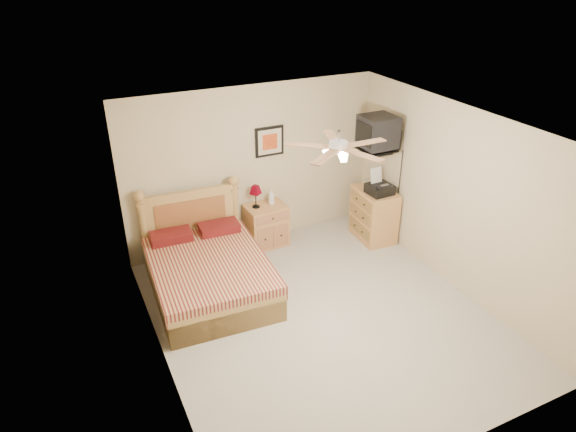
{
  "coord_description": "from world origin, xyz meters",
  "views": [
    {
      "loc": [
        -2.67,
        -4.55,
        4.19
      ],
      "look_at": [
        -0.06,
        0.9,
        1.05
      ],
      "focal_mm": 32.0,
      "sensor_mm": 36.0,
      "label": 1
    }
  ],
  "objects": [
    {
      "name": "lotion_bottle",
      "position": [
        0.2,
        2.04,
        0.8
      ],
      "size": [
        0.11,
        0.11,
        0.26
      ],
      "primitive_type": "imported",
      "rotation": [
        0.0,
        0.0,
        -0.16
      ],
      "color": "silver",
      "rests_on": "nightstand"
    },
    {
      "name": "wall_right",
      "position": [
        2.0,
        0.0,
        1.25
      ],
      "size": [
        0.04,
        4.5,
        2.5
      ],
      "primitive_type": "cube",
      "color": "#C0B08D",
      "rests_on": "ground"
    },
    {
      "name": "framed_picture",
      "position": [
        0.27,
        2.23,
        1.62
      ],
      "size": [
        0.46,
        0.04,
        0.46
      ],
      "primitive_type": "cube",
      "color": "black",
      "rests_on": "wall_back"
    },
    {
      "name": "dresser",
      "position": [
        1.73,
        1.44,
        0.42
      ],
      "size": [
        0.54,
        0.75,
        0.85
      ],
      "primitive_type": "cube",
      "rotation": [
        0.0,
        0.0,
        -0.06
      ],
      "color": "tan",
      "rests_on": "ground"
    },
    {
      "name": "wall_back",
      "position": [
        0.0,
        2.25,
        1.25
      ],
      "size": [
        4.0,
        0.04,
        2.5
      ],
      "primitive_type": "cube",
      "color": "#C0B08D",
      "rests_on": "ground"
    },
    {
      "name": "floor",
      "position": [
        0.0,
        0.0,
        0.0
      ],
      "size": [
        4.5,
        4.5,
        0.0
      ],
      "primitive_type": "plane",
      "color": "#A49F94",
      "rests_on": "ground"
    },
    {
      "name": "fax_machine",
      "position": [
        1.71,
        1.32,
        1.04
      ],
      "size": [
        0.37,
        0.4,
        0.38
      ],
      "primitive_type": null,
      "rotation": [
        0.0,
        0.0,
        0.04
      ],
      "color": "black",
      "rests_on": "dresser"
    },
    {
      "name": "magazine_upper",
      "position": [
        1.72,
        1.67,
        0.89
      ],
      "size": [
        0.21,
        0.28,
        0.02
      ],
      "primitive_type": "imported",
      "rotation": [
        0.0,
        0.0,
        -0.04
      ],
      "color": "tan",
      "rests_on": "magazine_lower"
    },
    {
      "name": "bed",
      "position": [
        -1.13,
        1.12,
        0.63
      ],
      "size": [
        1.58,
        2.01,
        1.25
      ],
      "primitive_type": null,
      "rotation": [
        0.0,
        0.0,
        -0.06
      ],
      "color": "#A07746",
      "rests_on": "ground"
    },
    {
      "name": "ceiling",
      "position": [
        0.0,
        0.0,
        2.5
      ],
      "size": [
        4.0,
        4.5,
        0.04
      ],
      "primitive_type": "cube",
      "color": "white",
      "rests_on": "ground"
    },
    {
      "name": "nightstand",
      "position": [
        0.09,
        2.0,
        0.34
      ],
      "size": [
        0.64,
        0.49,
        0.67
      ],
      "primitive_type": "cube",
      "rotation": [
        0.0,
        0.0,
        0.04
      ],
      "color": "#A4653A",
      "rests_on": "ground"
    },
    {
      "name": "wall_left",
      "position": [
        -2.0,
        0.0,
        1.25
      ],
      "size": [
        0.04,
        4.5,
        2.5
      ],
      "primitive_type": "cube",
      "color": "#C0B08D",
      "rests_on": "ground"
    },
    {
      "name": "wall_tv",
      "position": [
        1.75,
        1.34,
        1.81
      ],
      "size": [
        0.56,
        0.46,
        0.58
      ],
      "primitive_type": null,
      "color": "black",
      "rests_on": "wall_right"
    },
    {
      "name": "table_lamp",
      "position": [
        -0.06,
        2.04,
        0.85
      ],
      "size": [
        0.24,
        0.24,
        0.36
      ],
      "primitive_type": null,
      "rotation": [
        0.0,
        0.0,
        -0.24
      ],
      "color": "#600112",
      "rests_on": "nightstand"
    },
    {
      "name": "wall_front",
      "position": [
        0.0,
        -2.25,
        1.25
      ],
      "size": [
        4.0,
        0.04,
        2.5
      ],
      "primitive_type": "cube",
      "color": "#C0B08D",
      "rests_on": "ground"
    },
    {
      "name": "ceiling_fan",
      "position": [
        0.0,
        -0.2,
        2.36
      ],
      "size": [
        1.14,
        1.14,
        0.28
      ],
      "primitive_type": null,
      "color": "white",
      "rests_on": "ceiling"
    },
    {
      "name": "magazine_lower",
      "position": [
        1.69,
        1.64,
        0.86
      ],
      "size": [
        0.24,
        0.3,
        0.03
      ],
      "primitive_type": "imported",
      "rotation": [
        0.0,
        0.0,
        0.09
      ],
      "color": "#ABA18B",
      "rests_on": "dresser"
    }
  ]
}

